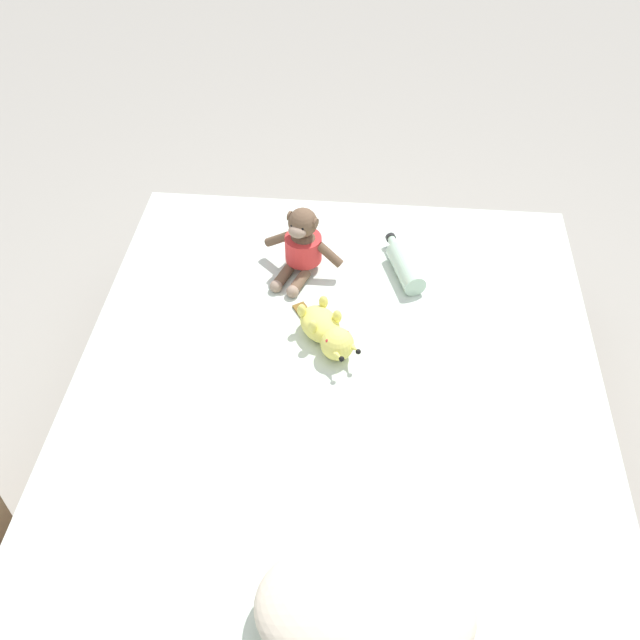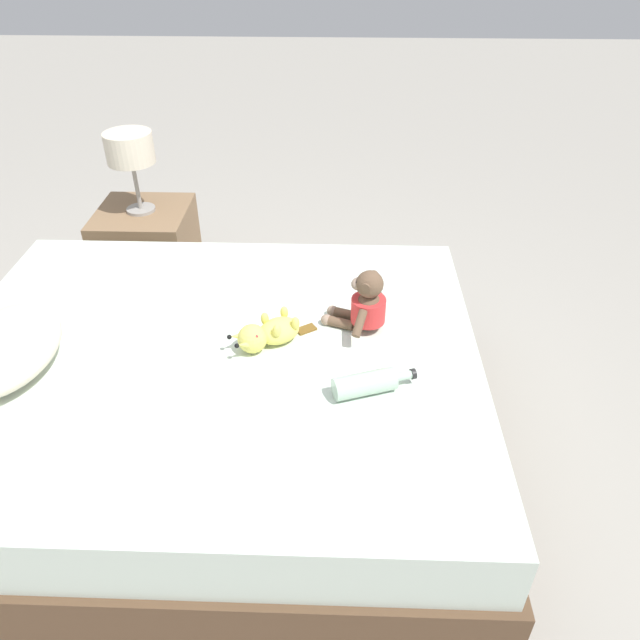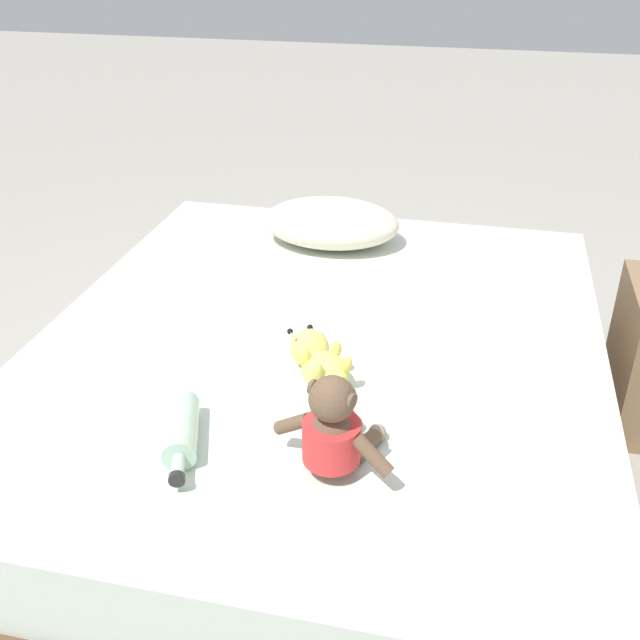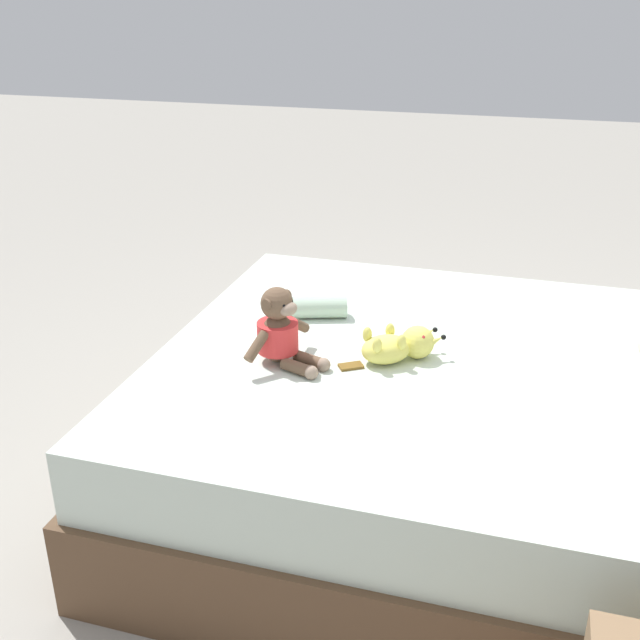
# 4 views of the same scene
# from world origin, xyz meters

# --- Properties ---
(ground_plane) EXTENTS (16.00, 16.00, 0.00)m
(ground_plane) POSITION_xyz_m (0.00, 0.00, 0.00)
(ground_plane) COLOR #9E998E
(bed) EXTENTS (1.58, 1.89, 0.50)m
(bed) POSITION_xyz_m (0.00, 0.00, 0.25)
(bed) COLOR brown
(bed) RESTS_ON ground_plane
(pillow) EXTENTS (0.48, 0.34, 0.15)m
(pillow) POSITION_xyz_m (-0.11, 0.64, 0.58)
(pillow) COLOR beige
(pillow) RESTS_ON bed
(plush_monkey) EXTENTS (0.28, 0.25, 0.24)m
(plush_monkey) POSITION_xyz_m (0.15, -0.53, 0.60)
(plush_monkey) COLOR brown
(plush_monkey) RESTS_ON bed
(plush_yellow_creature) EXTENTS (0.23, 0.30, 0.10)m
(plush_yellow_creature) POSITION_xyz_m (0.04, -0.20, 0.55)
(plush_yellow_creature) COLOR #EAE066
(plush_yellow_creature) RESTS_ON bed
(glass_bottle) EXTENTS (0.14, 0.27, 0.07)m
(glass_bottle) POSITION_xyz_m (-0.19, -0.53, 0.54)
(glass_bottle) COLOR #B2D1B7
(glass_bottle) RESTS_ON bed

